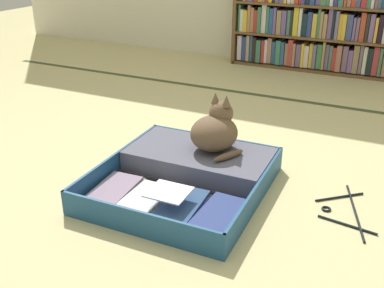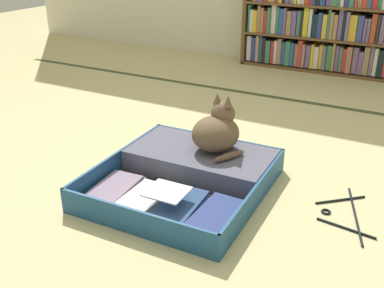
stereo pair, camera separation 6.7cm
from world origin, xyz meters
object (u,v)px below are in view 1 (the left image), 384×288
Objects in this scene: black_cat at (216,131)px; clothes_hanger at (345,210)px; open_suitcase at (190,173)px; bookshelf at (321,23)px.

black_cat is 0.71× the size of clothes_hanger.
open_suitcase is 1.94× the size of clothes_hanger.
clothes_hanger is (0.70, 0.06, -0.04)m from open_suitcase.
black_cat is (0.06, 0.17, 0.16)m from open_suitcase.
clothes_hanger is at bearing 4.89° from open_suitcase.
open_suitcase is at bearing -108.40° from black_cat.
clothes_hanger is at bearing -74.72° from bookshelf.
black_cat is at bearing -91.28° from bookshelf.
black_cat is at bearing 170.56° from clothes_hanger.
open_suitcase is at bearing -92.60° from bookshelf.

